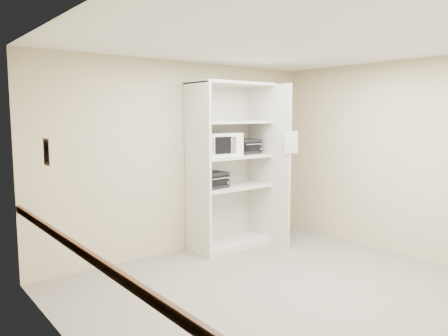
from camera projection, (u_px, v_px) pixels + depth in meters
floor at (283, 292)px, 4.84m from camera, size 4.50×4.00×0.01m
ceiling at (288, 42)px, 4.52m from camera, size 4.50×4.00×0.01m
wall_back at (184, 157)px, 6.24m from camera, size 4.50×0.02×2.70m
wall_left at (77, 195)px, 3.30m from camera, size 0.02×4.00×2.70m
wall_right at (399, 159)px, 6.06m from camera, size 0.02×4.00×2.70m
shelving_unit at (233, 171)px, 6.44m from camera, size 1.24×0.92×2.42m
microwave at (219, 144)px, 6.27m from camera, size 0.58×0.47×0.33m
toaster_oven_upper at (246, 146)px, 6.59m from camera, size 0.39×0.29×0.22m
toaster_oven_lower at (212, 180)px, 6.20m from camera, size 0.44×0.35×0.23m
paper_sign at (291, 142)px, 6.25m from camera, size 0.24×0.03×0.31m
chair_rail at (83, 252)px, 3.36m from camera, size 0.04×3.98×0.08m
wall_poster at (47, 152)px, 3.87m from camera, size 0.01×0.18×0.25m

